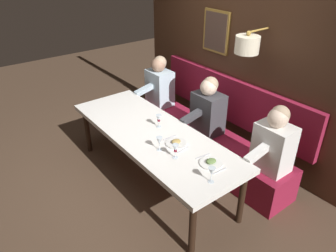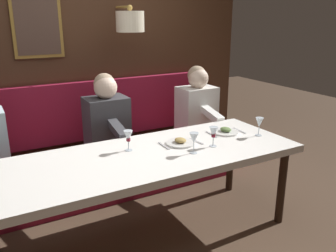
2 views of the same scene
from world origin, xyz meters
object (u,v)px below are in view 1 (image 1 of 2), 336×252
(diner_nearest, at_px, (274,141))
(diner_near, at_px, (208,108))
(wine_glass_2, at_px, (175,149))
(wine_glass_3, at_px, (212,172))
(diner_middle, at_px, (159,83))
(wine_glass_0, at_px, (159,141))
(dining_table, at_px, (152,137))
(wine_glass_1, at_px, (159,119))

(diner_nearest, bearing_deg, diner_near, 90.00)
(wine_glass_2, bearing_deg, wine_glass_3, -87.46)
(diner_nearest, bearing_deg, diner_middle, 90.00)
(wine_glass_0, height_order, wine_glass_3, same)
(wine_glass_0, height_order, wine_glass_2, same)
(diner_middle, bearing_deg, diner_nearest, -90.00)
(diner_nearest, height_order, wine_glass_0, diner_nearest)
(wine_glass_0, relative_size, wine_glass_2, 1.00)
(diner_near, height_order, wine_glass_3, diner_near)
(diner_nearest, bearing_deg, wine_glass_0, 145.25)
(wine_glass_2, bearing_deg, diner_middle, 58.98)
(dining_table, distance_m, diner_nearest, 1.40)
(dining_table, bearing_deg, diner_middle, 50.30)
(dining_table, distance_m, diner_middle, 1.39)
(diner_middle, bearing_deg, diner_near, -90.00)
(dining_table, relative_size, wine_glass_3, 15.32)
(wine_glass_0, xyz_separation_m, wine_glass_1, (0.30, 0.42, -0.00))
(diner_middle, relative_size, wine_glass_3, 4.82)
(wine_glass_1, bearing_deg, dining_table, -158.92)
(diner_nearest, relative_size, wine_glass_1, 4.82)
(wine_glass_1, bearing_deg, diner_near, -6.83)
(diner_nearest, height_order, wine_glass_3, diner_nearest)
(diner_nearest, xyz_separation_m, wine_glass_0, (-1.04, 0.72, 0.04))
(diner_nearest, distance_m, wine_glass_3, 0.97)
(wine_glass_1, bearing_deg, wine_glass_3, -101.08)
(wine_glass_1, xyz_separation_m, wine_glass_2, (-0.25, -0.64, -0.00))
(dining_table, bearing_deg, wine_glass_2, -100.43)
(wine_glass_0, height_order, wine_glass_1, same)
(dining_table, relative_size, diner_near, 3.18)
(dining_table, height_order, wine_glass_0, wine_glass_0)
(wine_glass_2, bearing_deg, wine_glass_0, 102.24)
(diner_near, bearing_deg, wine_glass_3, -132.36)
(diner_near, xyz_separation_m, wine_glass_1, (-0.74, 0.09, 0.04))
(diner_near, height_order, wine_glass_1, diner_near)
(dining_table, xyz_separation_m, wine_glass_3, (-0.08, -1.09, 0.18))
(dining_table, height_order, diner_near, diner_near)
(dining_table, height_order, wine_glass_1, wine_glass_1)
(diner_nearest, relative_size, wine_glass_3, 4.82)
(diner_middle, height_order, wine_glass_2, diner_middle)
(dining_table, xyz_separation_m, diner_nearest, (0.88, -1.08, 0.14))
(diner_middle, height_order, wine_glass_3, diner_middle)
(diner_near, distance_m, wine_glass_2, 1.13)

